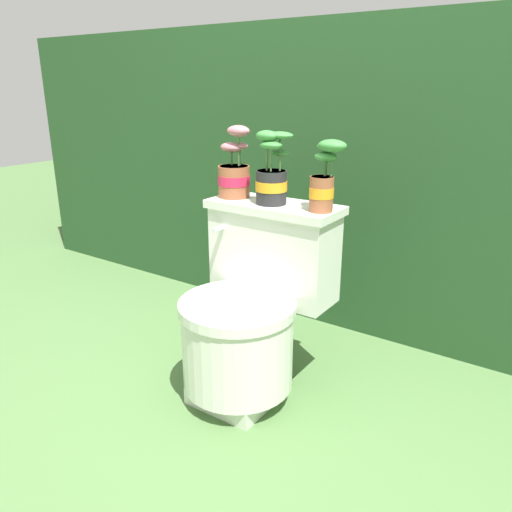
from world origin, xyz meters
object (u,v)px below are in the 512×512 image
Objects in this scene: toilet at (251,310)px; potted_plant_left at (234,173)px; potted_plant_midleft at (272,176)px; potted_plant_middle at (324,179)px.

toilet is 2.60× the size of potted_plant_left.
potted_plant_left is (-0.18, 0.15, 0.46)m from toilet.
potted_plant_left is at bearing 173.39° from potted_plant_midleft.
potted_plant_middle is at bearing 1.11° from potted_plant_midleft.
toilet is 2.67× the size of potted_plant_midleft.
potted_plant_middle is at bearing 33.25° from toilet.
toilet is at bearing -90.18° from potted_plant_midleft.
potted_plant_middle is (0.39, -0.02, 0.02)m from potted_plant_left.
potted_plant_left is at bearing 177.46° from potted_plant_middle.
toilet is 2.88× the size of potted_plant_middle.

